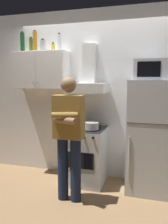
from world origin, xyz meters
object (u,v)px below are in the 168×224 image
range_hood (88,80)px  bottle_canister_steel (43,46)px  bottle_vodka_clear (59,42)px  bottle_olive_oil (31,45)px  microwave (152,70)px  refrigerator (149,136)px  cooking_pot (92,126)px  person_standing (69,134)px  bottle_liquor_amber (35,41)px  upper_cabinet (41,70)px  stove_oven (86,155)px  bottle_wine_green (22,42)px  bottle_spice_jar (53,47)px

range_hood → bottle_canister_steel: bearing=-179.8°
bottle_vodka_clear → bottle_canister_steel: bearing=-172.1°
range_hood → bottle_olive_oil: (-0.96, -0.00, 0.56)m
microwave → refrigerator: bearing=-89.1°
cooking_pot → bottle_vodka_clear: (-0.61, 0.28, 1.25)m
person_standing → cooking_pot: size_ratio=5.38×
bottle_liquor_amber → cooking_pot: bearing=-13.3°
upper_cabinet → bottle_vodka_clear: size_ratio=3.21×
stove_oven → bottle_wine_green: 2.09m
upper_cabinet → person_standing: (0.75, -0.73, -0.85)m
bottle_vodka_clear → bottle_wine_green: size_ratio=0.86×
bottle_wine_green → bottle_spice_jar: bearing=2.6°
bottle_canister_steel → refrigerator: bearing=-4.2°
cooking_pot → bottle_spice_jar: bottle_spice_jar is taller
person_standing → bottle_vodka_clear: bottle_vodka_clear is taller
range_hood → stove_oven: bearing=-90.0°
upper_cabinet → microwave: bearing=-3.5°
bottle_olive_oil → bottle_vodka_clear: bottle_vodka_clear is taller
upper_cabinet → bottle_olive_oil: bearing=179.6°
range_hood → cooking_pot: range_hood is taller
cooking_pot → bottle_spice_jar: bearing=160.4°
stove_oven → microwave: bearing=1.2°
refrigerator → cooking_pot: refrigerator is taller
bottle_canister_steel → bottle_liquor_amber: (-0.14, -0.00, 0.07)m
stove_oven → range_hood: bearing=90.0°
upper_cabinet → microwave: (1.75, -0.11, -0.01)m
refrigerator → cooking_pot: size_ratio=5.25×
bottle_vodka_clear → bottle_spice_jar: bearing=-163.3°
bottle_vodka_clear → bottle_wine_green: (-0.62, -0.05, 0.02)m
microwave → cooking_pot: microwave is taller
bottle_olive_oil → bottle_wine_green: bottle_wine_green is taller
range_hood → person_standing: size_ratio=0.46×
stove_oven → person_standing: bearing=-94.7°
bottle_canister_steel → bottle_wine_green: bottle_wine_green is taller
stove_oven → bottle_vodka_clear: (-0.48, 0.16, 1.75)m
bottle_wine_green → microwave: bearing=-2.5°
bottle_olive_oil → bottle_canister_steel: bearing=-0.6°
bottle_spice_jar → range_hood: bearing=-0.6°
upper_cabinet → bottle_olive_oil: size_ratio=3.82×
range_hood → bottle_vodka_clear: bottle_vodka_clear is taller
refrigerator → bottle_olive_oil: bearing=176.2°
range_hood → bottle_wine_green: size_ratio=2.31×
person_standing → refrigerator: bearing=31.2°
person_standing → bottle_canister_steel: size_ratio=8.39×
microwave → bottle_wine_green: (-2.06, 0.09, 0.47)m
upper_cabinet → bottle_liquor_amber: 0.47m
cooking_pot → range_hood: bearing=117.9°
upper_cabinet → refrigerator: upper_cabinet is taller
upper_cabinet → bottle_spice_jar: (0.22, 0.01, 0.36)m
bottle_wine_green → bottle_spice_jar: (0.53, 0.02, -0.09)m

